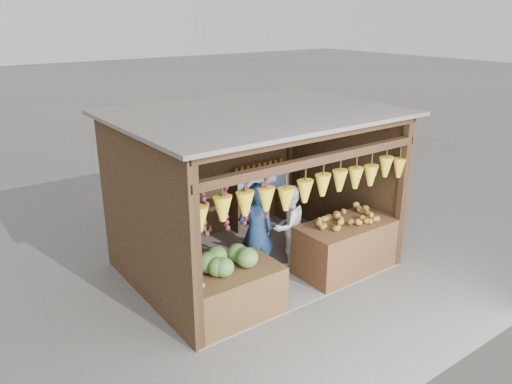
# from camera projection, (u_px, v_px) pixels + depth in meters

# --- Properties ---
(ground) EXTENTS (80.00, 80.00, 0.00)m
(ground) POSITION_uv_depth(u_px,v_px,m) (255.00, 264.00, 8.64)
(ground) COLOR #514F49
(ground) RESTS_ON ground
(stall_structure) EXTENTS (4.30, 3.30, 2.66)m
(stall_structure) POSITION_uv_depth(u_px,v_px,m) (255.00, 173.00, 8.02)
(stall_structure) COLOR slate
(stall_structure) RESTS_ON ground
(back_shelf) EXTENTS (1.25, 0.32, 1.32)m
(back_shelf) POSITION_uv_depth(u_px,v_px,m) (260.00, 185.00, 9.90)
(back_shelf) COLOR #382314
(back_shelf) RESTS_ON ground
(counter_left) EXTENTS (1.45, 0.85, 0.72)m
(counter_left) POSITION_uv_depth(u_px,v_px,m) (230.00, 293.00, 7.05)
(counter_left) COLOR #493218
(counter_left) RESTS_ON ground
(counter_right) EXTENTS (1.70, 0.85, 0.86)m
(counter_right) POSITION_uv_depth(u_px,v_px,m) (346.00, 246.00, 8.30)
(counter_right) COLOR #50301A
(counter_right) RESTS_ON ground
(stool) EXTENTS (0.30, 0.30, 0.28)m
(stool) POSITION_uv_depth(u_px,v_px,m) (164.00, 282.00, 7.77)
(stool) COLOR black
(stool) RESTS_ON ground
(man_standing) EXTENTS (0.67, 0.50, 1.66)m
(man_standing) POSITION_uv_depth(u_px,v_px,m) (256.00, 233.00, 7.86)
(man_standing) COLOR navy
(man_standing) RESTS_ON ground
(woman_standing) EXTENTS (0.78, 0.65, 1.42)m
(woman_standing) POSITION_uv_depth(u_px,v_px,m) (288.00, 226.00, 8.40)
(woman_standing) COLOR white
(woman_standing) RESTS_ON ground
(vendor_seated) EXTENTS (0.68, 0.66, 1.18)m
(vendor_seated) POSITION_uv_depth(u_px,v_px,m) (161.00, 240.00, 7.52)
(vendor_seated) COLOR #563122
(vendor_seated) RESTS_ON stool
(melon_pile) EXTENTS (1.00, 0.50, 0.32)m
(melon_pile) POSITION_uv_depth(u_px,v_px,m) (226.00, 259.00, 6.91)
(melon_pile) COLOR #154E18
(melon_pile) RESTS_ON counter_left
(tanfruit_pile) EXTENTS (0.34, 0.40, 0.13)m
(tanfruit_pile) POSITION_uv_depth(u_px,v_px,m) (194.00, 283.00, 6.49)
(tanfruit_pile) COLOR tan
(tanfruit_pile) RESTS_ON counter_left
(mango_pile) EXTENTS (1.40, 0.64, 0.22)m
(mango_pile) POSITION_uv_depth(u_px,v_px,m) (347.00, 216.00, 8.13)
(mango_pile) COLOR #C25019
(mango_pile) RESTS_ON counter_right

